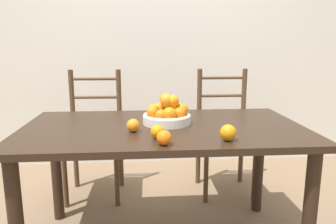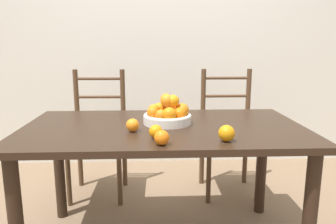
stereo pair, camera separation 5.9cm
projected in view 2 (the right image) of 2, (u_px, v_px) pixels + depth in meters
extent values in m
cube|color=silver|center=(158.00, 33.00, 3.19)|extent=(8.00, 0.06, 2.60)
cube|color=black|center=(163.00, 129.00, 1.86)|extent=(1.58, 0.89, 0.03)
cylinder|color=black|center=(310.00, 219.00, 1.61)|extent=(0.07, 0.07, 0.71)
cylinder|color=black|center=(59.00, 169.00, 2.26)|extent=(0.07, 0.07, 0.71)
cylinder|color=black|center=(262.00, 165.00, 2.32)|extent=(0.07, 0.07, 0.71)
cylinder|color=white|center=(167.00, 120.00, 1.90)|extent=(0.28, 0.28, 0.05)
torus|color=white|center=(167.00, 116.00, 1.90)|extent=(0.28, 0.28, 0.02)
sphere|color=orange|center=(182.00, 110.00, 1.90)|extent=(0.08, 0.08, 0.08)
sphere|color=orange|center=(177.00, 110.00, 1.96)|extent=(0.06, 0.06, 0.06)
sphere|color=orange|center=(170.00, 108.00, 1.97)|extent=(0.08, 0.08, 0.08)
sphere|color=orange|center=(159.00, 109.00, 1.96)|extent=(0.08, 0.08, 0.08)
sphere|color=orange|center=(154.00, 110.00, 1.93)|extent=(0.07, 0.07, 0.07)
sphere|color=orange|center=(153.00, 112.00, 1.87)|extent=(0.07, 0.07, 0.07)
sphere|color=orange|center=(161.00, 115.00, 1.82)|extent=(0.07, 0.07, 0.07)
sphere|color=orange|center=(169.00, 114.00, 1.81)|extent=(0.08, 0.08, 0.08)
sphere|color=orange|center=(180.00, 114.00, 1.85)|extent=(0.07, 0.07, 0.07)
sphere|color=orange|center=(173.00, 101.00, 1.87)|extent=(0.07, 0.07, 0.07)
sphere|color=orange|center=(166.00, 99.00, 1.92)|extent=(0.07, 0.07, 0.07)
sphere|color=orange|center=(167.00, 101.00, 1.87)|extent=(0.07, 0.07, 0.07)
sphere|color=orange|center=(133.00, 125.00, 1.73)|extent=(0.07, 0.07, 0.07)
sphere|color=orange|center=(162.00, 138.00, 1.50)|extent=(0.07, 0.07, 0.07)
sphere|color=orange|center=(156.00, 132.00, 1.60)|extent=(0.07, 0.07, 0.07)
sphere|color=orange|center=(227.00, 133.00, 1.55)|extent=(0.08, 0.08, 0.08)
cylinder|color=#513823|center=(68.00, 177.00, 2.44)|extent=(0.04, 0.04, 0.46)
cylinder|color=#513823|center=(119.00, 176.00, 2.45)|extent=(0.04, 0.04, 0.46)
cylinder|color=#513823|center=(78.00, 129.00, 2.74)|extent=(0.04, 0.04, 1.00)
cylinder|color=#513823|center=(124.00, 129.00, 2.75)|extent=(0.04, 0.04, 1.00)
cube|color=#513823|center=(97.00, 137.00, 2.57)|extent=(0.43, 0.41, 0.04)
cylinder|color=#513823|center=(100.00, 115.00, 2.72)|extent=(0.38, 0.03, 0.02)
cylinder|color=#513823|center=(100.00, 97.00, 2.69)|extent=(0.38, 0.03, 0.02)
cylinder|color=#513823|center=(99.00, 79.00, 2.65)|extent=(0.38, 0.03, 0.02)
cylinder|color=#513823|center=(209.00, 174.00, 2.48)|extent=(0.04, 0.04, 0.46)
cylinder|color=#513823|center=(258.00, 173.00, 2.50)|extent=(0.04, 0.04, 0.46)
cylinder|color=#513823|center=(203.00, 128.00, 2.78)|extent=(0.04, 0.04, 1.00)
cylinder|color=#513823|center=(247.00, 128.00, 2.80)|extent=(0.04, 0.04, 1.00)
cube|color=#513823|center=(229.00, 136.00, 2.62)|extent=(0.42, 0.40, 0.04)
cylinder|color=#513823|center=(225.00, 114.00, 2.76)|extent=(0.38, 0.02, 0.02)
cylinder|color=#513823|center=(226.00, 96.00, 2.73)|extent=(0.38, 0.02, 0.02)
cylinder|color=#513823|center=(226.00, 78.00, 2.70)|extent=(0.38, 0.02, 0.02)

